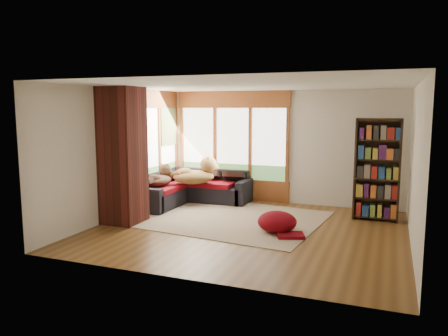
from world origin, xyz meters
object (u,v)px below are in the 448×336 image
Objects in this scene: brick_chimney at (123,156)px; area_rug at (224,217)px; sectional_sofa at (191,190)px; dog_brindle at (160,174)px; dog_tan at (197,170)px; bookshelf at (377,170)px; pouf at (277,221)px.

brick_chimney is 0.69× the size of area_rug.
area_rug is (1.24, -1.04, -0.30)m from sectional_sofa.
brick_chimney is 3.30× the size of dog_brindle.
sectional_sofa is at bearing 139.90° from area_rug.
area_rug is 3.40× the size of dog_tan.
bookshelf is (2.86, 0.93, 1.00)m from area_rug.
pouf reaches higher than area_rug.
bookshelf is at bearing 23.15° from brick_chimney.
area_rug is at bearing 30.90° from brick_chimney.
brick_chimney reaches higher than area_rug.
dog_tan is (-2.25, 1.51, 0.61)m from pouf.
sectional_sofa is 0.58m from dog_tan.
brick_chimney is at bearing -144.89° from dog_tan.
dog_tan is (0.24, -0.14, 0.51)m from sectional_sofa.
dog_brindle reaches higher than pouf.
area_rug is 1.41m from pouf.
pouf is at bearing 7.65° from brick_chimney.
area_rug is at bearing -77.09° from dog_tan.
dog_brindle is (-0.43, -0.65, 0.44)m from sectional_sofa.
pouf is 3.14m from dog_brindle.
dog_tan is (0.69, 1.90, -0.49)m from brick_chimney.
pouf is at bearing -68.89° from dog_tan.
sectional_sofa is 0.58× the size of area_rug.
dog_tan is at bearing 146.18° from pouf.
brick_chimney is 2.35m from area_rug.
dog_tan is 1.42× the size of dog_brindle.
dog_tan reaches higher than pouf.
brick_chimney reaches higher than sectional_sofa.
bookshelf reaches higher than dog_brindle.
dog_brindle is (-4.52, -0.54, -0.26)m from bookshelf.
dog_brindle is at bearing 166.71° from area_rug.
bookshelf reaches higher than area_rug.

